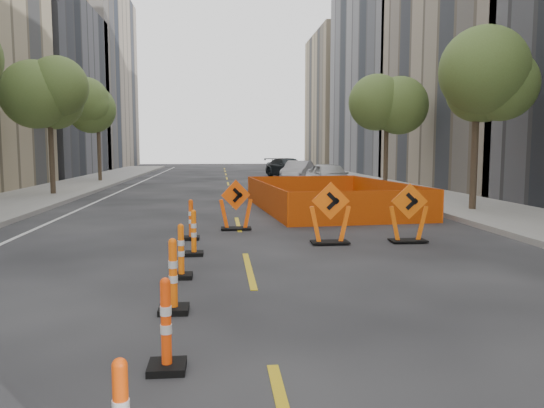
{
  "coord_description": "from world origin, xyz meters",
  "views": [
    {
      "loc": [
        -0.54,
        -5.92,
        2.33
      ],
      "look_at": [
        0.59,
        5.47,
        1.1
      ],
      "focal_mm": 35.0,
      "sensor_mm": 36.0,
      "label": 1
    }
  ],
  "objects": [
    {
      "name": "ground_plane",
      "position": [
        0.0,
        0.0,
        0.0
      ],
      "size": [
        140.0,
        140.0,
        0.0
      ],
      "primitive_type": "plane",
      "color": "black"
    },
    {
      "name": "sidewalk_right",
      "position": [
        9.0,
        12.0,
        0.07
      ],
      "size": [
        4.0,
        90.0,
        0.15
      ],
      "primitive_type": "cube",
      "color": "gray",
      "rests_on": "ground"
    },
    {
      "name": "bld_left_d",
      "position": [
        -17.0,
        39.2,
        7.0
      ],
      "size": [
        12.0,
        16.0,
        14.0
      ],
      "primitive_type": "cube",
      "color": "#4C4C51",
      "rests_on": "ground"
    },
    {
      "name": "bld_left_e",
      "position": [
        -17.0,
        55.6,
        10.0
      ],
      "size": [
        12.0,
        20.0,
        20.0
      ],
      "primitive_type": "cube",
      "color": "gray",
      "rests_on": "ground"
    },
    {
      "name": "bld_right_c",
      "position": [
        17.0,
        23.8,
        7.0
      ],
      "size": [
        12.0,
        16.0,
        14.0
      ],
      "primitive_type": "cube",
      "color": "gray",
      "rests_on": "ground"
    },
    {
      "name": "bld_right_d",
      "position": [
        17.0,
        40.2,
        10.0
      ],
      "size": [
        12.0,
        18.0,
        20.0
      ],
      "primitive_type": "cube",
      "color": "gray",
      "rests_on": "ground"
    },
    {
      "name": "bld_right_e",
      "position": [
        17.0,
        58.6,
        8.0
      ],
      "size": [
        12.0,
        14.0,
        16.0
      ],
      "primitive_type": "cube",
      "color": "tan",
      "rests_on": "ground"
    },
    {
      "name": "tree_l_c",
      "position": [
        -8.4,
        20.0,
        4.53
      ],
      "size": [
        2.8,
        2.8,
        5.95
      ],
      "color": "#382B1E",
      "rests_on": "ground"
    },
    {
      "name": "tree_l_d",
      "position": [
        -8.4,
        30.0,
        4.53
      ],
      "size": [
        2.8,
        2.8,
        5.95
      ],
      "color": "#382B1E",
      "rests_on": "ground"
    },
    {
      "name": "tree_r_b",
      "position": [
        8.4,
        12.0,
        4.53
      ],
      "size": [
        2.8,
        2.8,
        5.95
      ],
      "color": "#382B1E",
      "rests_on": "ground"
    },
    {
      "name": "tree_r_c",
      "position": [
        8.4,
        22.0,
        4.53
      ],
      "size": [
        2.8,
        2.8,
        5.95
      ],
      "color": "#382B1E",
      "rests_on": "ground"
    },
    {
      "name": "channelizer_2",
      "position": [
        -1.11,
        -0.51,
        0.5
      ],
      "size": [
        0.39,
        0.39,
        0.99
      ],
      "primitive_type": null,
      "color": "#FF440A",
      "rests_on": "ground"
    },
    {
      "name": "channelizer_3",
      "position": [
        -1.21,
        1.48,
        0.53
      ],
      "size": [
        0.42,
        0.42,
        1.06
      ],
      "primitive_type": null,
      "color": "#FF5F0A",
      "rests_on": "ground"
    },
    {
      "name": "channelizer_4",
      "position": [
        -1.24,
        3.47,
        0.49
      ],
      "size": [
        0.39,
        0.39,
        0.98
      ],
      "primitive_type": null,
      "color": "#F9650A",
      "rests_on": "ground"
    },
    {
      "name": "channelizer_5",
      "position": [
        -1.11,
        5.46,
        0.5
      ],
      "size": [
        0.39,
        0.39,
        1.0
      ],
      "primitive_type": null,
      "color": "orange",
      "rests_on": "ground"
    },
    {
      "name": "channelizer_6",
      "position": [
        -1.27,
        7.45,
        0.51
      ],
      "size": [
        0.4,
        0.4,
        1.03
      ],
      "primitive_type": null,
      "color": "#E44B09",
      "rests_on": "ground"
    },
    {
      "name": "chevron_sign_left",
      "position": [
        -0.09,
        8.96,
        0.71
      ],
      "size": [
        1.07,
        0.81,
        1.42
      ],
      "primitive_type": null,
      "rotation": [
        0.0,
        0.0,
        0.28
      ],
      "color": "#FF520A",
      "rests_on": "ground"
    },
    {
      "name": "chevron_sign_center",
      "position": [
        2.09,
        6.5,
        0.75
      ],
      "size": [
        1.06,
        0.7,
        1.5
      ],
      "primitive_type": null,
      "rotation": [
        0.0,
        0.0,
        -0.1
      ],
      "color": "#FF5E0A",
      "rests_on": "ground"
    },
    {
      "name": "chevron_sign_right",
      "position": [
        4.05,
        6.53,
        0.73
      ],
      "size": [
        1.04,
        0.71,
        1.46
      ],
      "primitive_type": null,
      "rotation": [
        0.0,
        0.0,
        -0.14
      ],
      "color": "#E05809",
      "rests_on": "ground"
    },
    {
      "name": "safety_fence",
      "position": [
        3.51,
        13.58,
        0.52
      ],
      "size": [
        5.54,
        8.66,
        1.04
      ],
      "primitive_type": null,
      "rotation": [
        0.0,
        0.0,
        0.08
      ],
      "color": "#EA410C",
      "rests_on": "ground"
    },
    {
      "name": "parked_car_near",
      "position": [
        5.31,
        21.97,
        0.76
      ],
      "size": [
        2.18,
        4.62,
        1.53
      ],
      "primitive_type": "imported",
      "rotation": [
        0.0,
        0.0,
        0.09
      ],
      "color": "#B4B5B6",
      "rests_on": "ground"
    },
    {
      "name": "parked_car_mid",
      "position": [
        4.79,
        29.87,
        0.71
      ],
      "size": [
        2.98,
        4.54,
        1.41
      ],
      "primitive_type": "imported",
      "rotation": [
        0.0,
        0.0,
        -0.38
      ],
      "color": "#A09FA4",
      "rests_on": "ground"
    },
    {
      "name": "parked_car_far",
      "position": [
        4.82,
        35.19,
        0.75
      ],
      "size": [
        3.78,
        5.56,
        1.49
      ],
      "primitive_type": "imported",
      "rotation": [
        0.0,
        0.0,
        0.36
      ],
      "color": "black",
      "rests_on": "ground"
    }
  ]
}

